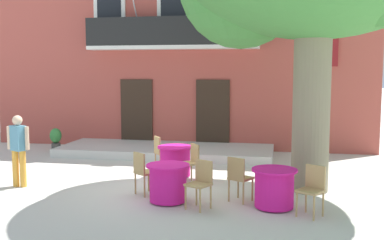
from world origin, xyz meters
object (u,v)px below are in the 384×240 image
Objects in this scene: cafe_chair_near_tree_1 at (201,181)px; cafe_chair_middle_0 at (239,176)px; pedestrian_near_entrance at (18,147)px; ground_planter_left at (56,138)px; cafe_table_near_tree at (168,183)px; cafe_chair_middle_1 at (312,187)px; cafe_chair_front_0 at (191,161)px; cafe_chair_near_tree_0 at (143,170)px; cafe_chair_front_1 at (161,151)px; cafe_table_front at (175,161)px; cafe_table_middle at (274,188)px.

cafe_chair_middle_0 is at bearing 38.78° from cafe_chair_near_tree_1.
ground_planter_left is at bearing 107.80° from pedestrian_near_entrance.
cafe_table_near_tree is 0.95× the size of cafe_chair_middle_1.
cafe_chair_front_0 is 3.89m from pedestrian_near_entrance.
cafe_chair_near_tree_0 is at bearing 167.73° from cafe_chair_middle_1.
cafe_chair_middle_0 is at bearing -3.82° from cafe_chair_near_tree_0.
cafe_chair_middle_0 is at bearing -47.35° from cafe_chair_front_1.
cafe_table_middle is at bearing -41.46° from cafe_table_front.
cafe_chair_near_tree_1 is at bearing -141.22° from cafe_chair_middle_0.
cafe_table_near_tree and cafe_table_front have the same top height.
pedestrian_near_entrance is at bearing 177.09° from cafe_chair_middle_0.
pedestrian_near_entrance is at bearing 177.71° from cafe_chair_near_tree_0.
cafe_chair_middle_1 is 1.00× the size of cafe_chair_front_0.
cafe_chair_middle_1 is (0.68, -0.33, 0.14)m from cafe_table_middle.
cafe_table_near_tree is 2.08m from cafe_table_middle.
cafe_chair_near_tree_0 is at bearing 171.37° from cafe_table_middle.
cafe_chair_front_1 is at bearing 38.96° from pedestrian_near_entrance.
ground_planter_left is at bearing 134.17° from cafe_chair_near_tree_0.
cafe_chair_middle_1 is 1.22× the size of ground_planter_left.
cafe_table_front is (-1.74, 1.88, -0.14)m from cafe_chair_middle_0.
cafe_table_middle is at bearing 10.83° from cafe_chair_near_tree_1.
cafe_chair_middle_0 is at bearing 158.42° from cafe_table_middle.
cafe_chair_near_tree_0 and cafe_chair_front_1 have the same top height.
cafe_table_middle is (1.37, 0.26, -0.14)m from cafe_chair_near_tree_1.
cafe_table_middle is (2.71, -0.41, -0.14)m from cafe_chair_near_tree_0.
cafe_chair_front_1 is (-3.63, 3.05, 0.00)m from cafe_chair_middle_1.
cafe_table_front is at bearing 141.49° from cafe_chair_middle_1.
cafe_chair_front_0 is 1.51m from cafe_chair_front_1.
cafe_table_near_tree is at bearing -95.09° from cafe_chair_front_0.
cafe_chair_middle_0 is at bearing -2.91° from pedestrian_near_entrance.
ground_planter_left is at bearing 152.19° from cafe_chair_front_1.
cafe_chair_front_1 is (-1.01, 1.12, 0.00)m from cafe_chair_front_0.
cafe_chair_near_tree_1 is 1.00× the size of cafe_chair_front_1.
cafe_table_front is at bearing 113.86° from cafe_chair_near_tree_1.
cafe_chair_near_tree_1 is 1.00× the size of cafe_chair_front_0.
cafe_table_near_tree is at bearing 173.21° from cafe_chair_middle_1.
pedestrian_near_entrance is (-3.21, -1.63, 0.52)m from cafe_table_front.
cafe_chair_middle_1 is at bearing -38.51° from cafe_table_front.
cafe_chair_front_1 is (-1.58, 2.98, 0.00)m from cafe_chair_near_tree_1.
cafe_table_front is (-2.45, 2.16, 0.00)m from cafe_table_middle.
ground_planter_left is at bearing 135.56° from cafe_table_near_tree.
cafe_table_middle is at bearing -0.06° from cafe_table_near_tree.
cafe_chair_middle_1 is (3.39, -0.74, 0.00)m from cafe_chair_near_tree_0.
cafe_table_middle is at bearing -34.69° from ground_planter_left.
cafe_table_near_tree is 1.61m from cafe_chair_front_0.
cafe_chair_front_1 is at bearing 132.14° from cafe_table_front.
cafe_table_near_tree is 2.78m from cafe_chair_middle_1.
cafe_chair_near_tree_1 is 1.00× the size of cafe_chair_middle_0.
cafe_chair_near_tree_0 is 6.24m from ground_planter_left.
pedestrian_near_entrance is at bearing 174.66° from cafe_table_middle.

